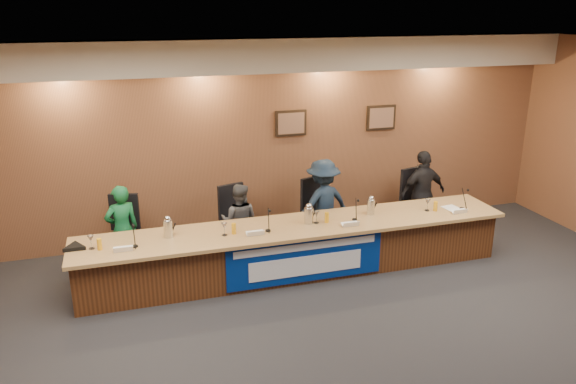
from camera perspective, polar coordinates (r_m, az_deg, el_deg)
name	(u,v)px	position (r m, az deg, el deg)	size (l,w,h in m)	color
floor	(366,370)	(6.27, 7.89, -17.48)	(10.00, 10.00, 0.00)	black
ceiling	(382,61)	(5.11, 9.50, 13.00)	(10.00, 8.00, 0.04)	silver
wall_back	(267,140)	(9.09, -2.18, 5.35)	(10.00, 0.04, 3.20)	brown
soffit	(270,55)	(8.64, -1.86, 13.73)	(10.00, 0.50, 0.50)	beige
dais_body	(297,250)	(8.04, 0.87, -5.88)	(6.00, 0.80, 0.70)	#4B2712
dais_top	(298,227)	(7.84, 1.00, -3.53)	(6.10, 0.95, 0.05)	#A37B47
banner	(306,260)	(7.67, 1.83, -6.90)	(2.20, 0.02, 0.65)	navy
banner_text_upper	(306,247)	(7.57, 1.87, -5.58)	(2.00, 0.01, 0.10)	silver
banner_text_lower	(306,266)	(7.69, 1.85, -7.48)	(1.60, 0.01, 0.28)	silver
wall_photo_left	(291,123)	(9.12, 0.29, 7.01)	(0.52, 0.04, 0.42)	black
wall_photo_right	(381,118)	(9.71, 9.43, 7.47)	(0.52, 0.04, 0.42)	black
panelist_a	(122,229)	(8.28, -16.48, -3.66)	(0.47, 0.31, 1.30)	#125D30
panelist_b	(239,221)	(8.46, -4.96, -2.96)	(0.57, 0.44, 1.17)	#46484B
panelist_c	(323,204)	(8.76, 3.55, -1.23)	(0.92, 0.53, 1.43)	#152437
panelist_d	(422,193)	(9.48, 13.50, -0.14)	(0.84, 0.35, 1.44)	black
office_chair_a	(123,238)	(8.44, -16.39, -4.49)	(0.48, 0.48, 0.08)	black
office_chair_b	(238,225)	(8.58, -5.08, -3.37)	(0.48, 0.48, 0.08)	black
office_chair_c	(320,216)	(8.93, 3.30, -2.45)	(0.48, 0.48, 0.08)	black
office_chair_d	(418,205)	(9.64, 13.10, -1.30)	(0.48, 0.48, 0.08)	black
nameplate_a	(123,249)	(7.27, -16.40, -5.57)	(0.24, 0.06, 0.09)	white
microphone_a	(135,246)	(7.40, -15.27, -5.34)	(0.07, 0.07, 0.02)	black
juice_glass_a	(99,244)	(7.42, -18.61, -5.05)	(0.06, 0.06, 0.15)	gold
water_glass_a	(91,242)	(7.48, -19.38, -4.84)	(0.08, 0.08, 0.18)	silver
nameplate_b	(256,233)	(7.46, -3.28, -4.17)	(0.24, 0.06, 0.09)	white
microphone_b	(268,231)	(7.62, -2.04, -3.93)	(0.07, 0.07, 0.02)	black
juice_glass_b	(234,229)	(7.54, -5.53, -3.73)	(0.06, 0.06, 0.15)	gold
water_glass_b	(224,229)	(7.50, -6.49, -3.77)	(0.08, 0.08, 0.18)	silver
nameplate_c	(351,224)	(7.80, 6.44, -3.24)	(0.24, 0.06, 0.09)	white
microphone_c	(355,219)	(8.06, 6.78, -2.79)	(0.07, 0.07, 0.02)	black
juice_glass_c	(327,217)	(7.91, 3.96, -2.60)	(0.06, 0.06, 0.15)	gold
water_glass_c	(316,217)	(7.87, 2.91, -2.58)	(0.08, 0.08, 0.18)	silver
nameplate_d	(461,211)	(8.60, 17.13, -1.86)	(0.24, 0.06, 0.09)	white
microphone_d	(462,208)	(8.82, 17.25, -1.60)	(0.07, 0.07, 0.02)	black
juice_glass_d	(435,206)	(8.61, 14.75, -1.40)	(0.06, 0.06, 0.15)	gold
water_glass_d	(427,205)	(8.59, 13.98, -1.29)	(0.08, 0.08, 0.18)	silver
carafe_left	(168,229)	(7.56, -12.07, -3.66)	(0.12, 0.12, 0.24)	silver
carafe_mid	(309,216)	(7.86, 2.12, -2.41)	(0.13, 0.13, 0.23)	silver
carafe_right	(371,207)	(8.27, 8.42, -1.52)	(0.11, 0.11, 0.23)	silver
speakerphone	(75,247)	(7.57, -20.85, -5.25)	(0.32, 0.32, 0.05)	black
paper_stack	(453,209)	(8.80, 16.39, -1.62)	(0.22, 0.30, 0.01)	white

